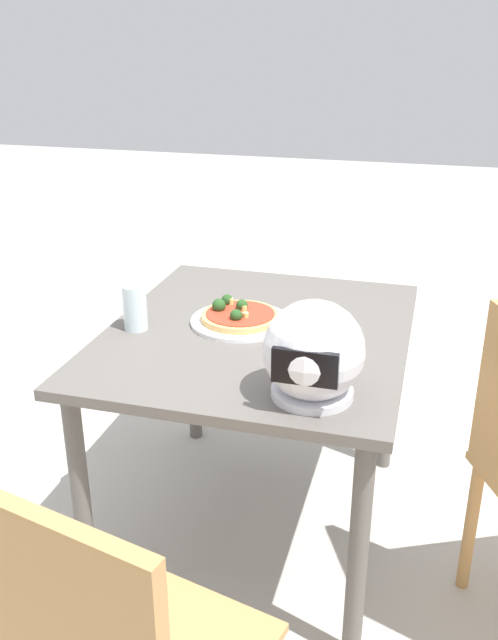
{
  "coord_description": "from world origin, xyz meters",
  "views": [
    {
      "loc": [
        -0.47,
        1.8,
        1.51
      ],
      "look_at": [
        0.03,
        -0.02,
        0.72
      ],
      "focal_mm": 38.69,
      "sensor_mm": 36.0,
      "label": 1
    }
  ],
  "objects_px": {
    "drinking_glass": "(135,307)",
    "dining_table": "(258,356)",
    "pizza": "(238,315)",
    "motorcycle_helmet": "(313,353)"
  },
  "relations": [
    {
      "from": "drinking_glass",
      "to": "dining_table",
      "type": "bearing_deg",
      "value": -165.45
    },
    {
      "from": "dining_table",
      "to": "pizza",
      "type": "distance_m",
      "value": 0.14
    },
    {
      "from": "dining_table",
      "to": "drinking_glass",
      "type": "relative_size",
      "value": 7.51
    },
    {
      "from": "pizza",
      "to": "motorcycle_helmet",
      "type": "height_order",
      "value": "motorcycle_helmet"
    },
    {
      "from": "dining_table",
      "to": "drinking_glass",
      "type": "height_order",
      "value": "drinking_glass"
    },
    {
      "from": "drinking_glass",
      "to": "motorcycle_helmet",
      "type": "bearing_deg",
      "value": 155.51
    },
    {
      "from": "pizza",
      "to": "motorcycle_helmet",
      "type": "xyz_separation_m",
      "value": [
        -0.3,
        0.39,
        0.09
      ]
    },
    {
      "from": "dining_table",
      "to": "motorcycle_helmet",
      "type": "bearing_deg",
      "value": 122.91
    },
    {
      "from": "pizza",
      "to": "drinking_glass",
      "type": "xyz_separation_m",
      "value": [
        0.28,
        0.12,
        0.04
      ]
    },
    {
      "from": "dining_table",
      "to": "motorcycle_helmet",
      "type": "distance_m",
      "value": 0.47
    }
  ]
}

